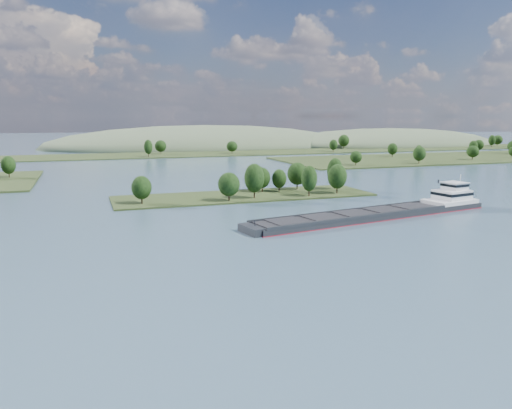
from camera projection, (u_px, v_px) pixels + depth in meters
name	position (u px, v px, depth m)	size (l,w,h in m)	color
ground	(311.00, 229.00, 137.91)	(1800.00, 1800.00, 0.00)	#3D586A
tree_island	(262.00, 186.00, 194.77)	(100.00, 31.73, 14.28)	#233115
right_bank	(487.00, 156.00, 380.16)	(320.00, 90.00, 14.55)	#233115
back_shoreline	(172.00, 154.00, 401.06)	(900.00, 60.00, 15.61)	#233115
hill_east	(389.00, 145.00, 547.48)	(260.00, 140.00, 36.00)	#48583D
hill_west	(205.00, 147.00, 510.72)	(320.00, 160.00, 44.00)	#48583D
cargo_barge	(388.00, 211.00, 156.12)	(88.93, 26.31, 11.97)	black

